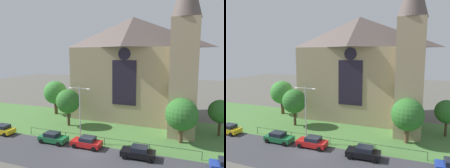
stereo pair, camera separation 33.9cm
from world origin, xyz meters
TOP-DOWN VIEW (x-y plane):
  - ground at (0.00, 10.00)m, footprint 160.00×160.00m
  - road_asphalt at (0.00, -2.00)m, footprint 120.00×8.00m
  - grass_verge at (0.00, 8.00)m, footprint 120.00×20.00m
  - church_building at (2.20, 17.37)m, footprint 23.20×16.20m
  - iron_railing at (1.43, 2.50)m, footprint 25.44×0.07m
  - tree_right_far at (17.05, 11.90)m, footprint 3.64×3.64m
  - tree_right_near at (11.44, 7.18)m, footprint 4.65×4.65m
  - tree_left_near at (-7.84, 8.26)m, footprint 4.29×4.29m
  - tree_left_far at (-14.38, 13.90)m, footprint 4.89×4.89m
  - streetlamp_near at (-2.30, 2.40)m, footprint 3.37×0.26m
  - parked_car_yellow at (-15.77, 0.99)m, footprint 4.20×2.02m
  - parked_car_green at (-5.97, 0.88)m, footprint 4.23×2.09m
  - parked_car_red at (-0.63, 1.09)m, footprint 4.21×2.04m
  - parked_car_black at (6.73, 0.51)m, footprint 4.26×2.14m

SIDE VIEW (x-z plane):
  - ground at x=0.00m, z-range 0.00..0.00m
  - grass_verge at x=0.00m, z-range 0.00..0.01m
  - road_asphalt at x=0.00m, z-range 0.00..0.01m
  - parked_car_yellow at x=-15.77m, z-range -0.01..1.50m
  - parked_car_green at x=-5.97m, z-range -0.01..1.50m
  - parked_car_red at x=-0.63m, z-range -0.01..1.50m
  - parked_car_black at x=6.73m, z-range -0.01..1.50m
  - iron_railing at x=1.43m, z-range 0.39..1.52m
  - tree_right_far at x=17.05m, z-range 1.04..6.80m
  - tree_right_near at x=11.44m, z-range 0.92..7.49m
  - tree_left_near at x=-7.84m, z-range 1.12..7.71m
  - tree_left_far at x=-14.38m, z-range 1.08..8.21m
  - streetlamp_near at x=-2.30m, z-range 1.12..9.28m
  - church_building at x=2.20m, z-range -2.73..23.27m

